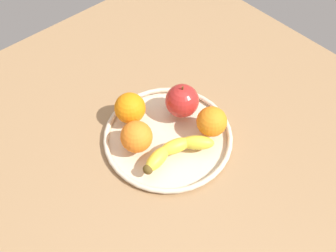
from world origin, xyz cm
name	(u,v)px	position (x,y,z in cm)	size (l,w,h in cm)	color
ground_plane	(168,143)	(0.00, 0.00, -2.00)	(110.53, 110.53, 4.00)	#9B764F
fruit_bowl	(168,136)	(0.00, 0.00, 0.92)	(30.18, 30.18, 1.80)	beige
banana	(176,150)	(2.44, 5.29, 3.41)	(17.75, 8.93, 3.22)	yellow
apple	(182,101)	(-6.92, -2.79, 5.80)	(7.99, 7.99, 8.79)	#B12522
orange_back_right	(130,108)	(3.44, -9.41, 5.46)	(7.32, 7.32, 7.32)	orange
orange_front_right	(136,137)	(7.41, -2.08, 5.38)	(7.15, 7.15, 7.15)	orange
orange_center	(212,122)	(-7.97, 5.93, 5.31)	(7.01, 7.01, 7.01)	orange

